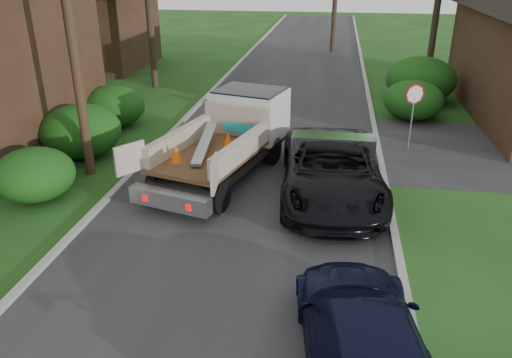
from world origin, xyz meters
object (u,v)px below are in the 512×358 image
Objects in this scene: utility_pole at (68,10)px; navy_suv at (364,340)px; stop_sign at (414,103)px; house_left_far at (88,18)px; flatbed_truck at (235,131)px; black_pickup at (331,169)px.

utility_pole is 1.97× the size of navy_suv.
stop_sign is 11.74m from navy_suv.
house_left_far is 1.09× the size of flatbed_truck.
utility_pole reaches higher than black_pickup.
black_pickup is (15.90, -17.50, -2.18)m from house_left_far.
utility_pole is at bearing -159.38° from stop_sign.
navy_suv is (-2.12, -11.50, -1.04)m from stop_sign.
utility_pole is at bearing -64.77° from house_left_far.
house_left_far is 20.30m from flatbed_truck.
stop_sign reaches higher than navy_suv.
house_left_far is at bearing 115.23° from utility_pole.
black_pickup is at bearing -3.50° from utility_pole.
utility_pole reaches higher than house_left_far.
stop_sign is 11.91m from utility_pole.
stop_sign is 6.66m from flatbed_truck.
house_left_far is 1.49× the size of navy_suv.
stop_sign is 0.25× the size of utility_pole.
house_left_far is at bearing 145.19° from stop_sign.
house_left_far is 1.21× the size of black_pickup.
house_left_far is 23.75m from black_pickup.
house_left_far reaches higher than black_pickup.
stop_sign is 0.40× the size of black_pickup.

